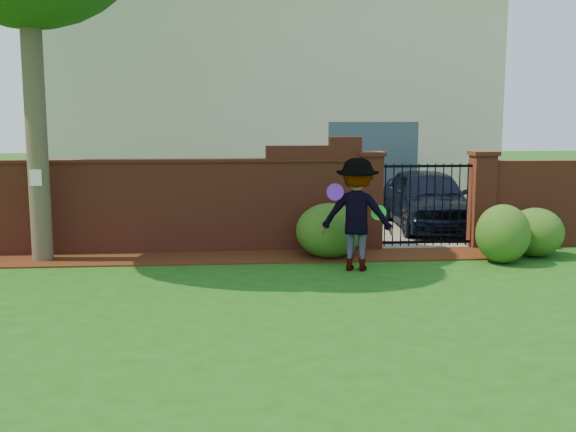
{
  "coord_description": "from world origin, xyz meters",
  "views": [
    {
      "loc": [
        -0.24,
        -8.71,
        2.55
      ],
      "look_at": [
        0.6,
        1.4,
        1.05
      ],
      "focal_mm": 42.29,
      "sensor_mm": 36.0,
      "label": 1
    }
  ],
  "objects": [
    {
      "name": "ground",
      "position": [
        0.0,
        0.0,
        -0.01
      ],
      "size": [
        80.0,
        80.0,
        0.01
      ],
      "primitive_type": "cube",
      "color": "#194D13",
      "rests_on": "ground"
    },
    {
      "name": "house",
      "position": [
        1.0,
        12.0,
        3.16
      ],
      "size": [
        12.4,
        6.4,
        6.3
      ],
      "color": "beige",
      "rests_on": "ground"
    },
    {
      "name": "pillar_right",
      "position": [
        4.6,
        4.0,
        0.96
      ],
      "size": [
        0.5,
        0.5,
        1.88
      ],
      "color": "maroon",
      "rests_on": "ground"
    },
    {
      "name": "pillar_left",
      "position": [
        2.4,
        4.0,
        0.96
      ],
      "size": [
        0.5,
        0.5,
        1.88
      ],
      "color": "maroon",
      "rests_on": "ground"
    },
    {
      "name": "car",
      "position": [
        4.21,
        6.1,
        0.68
      ],
      "size": [
        1.82,
        4.09,
        1.37
      ],
      "primitive_type": "imported",
      "rotation": [
        0.0,
        0.0,
        -0.05
      ],
      "color": "black",
      "rests_on": "ground"
    },
    {
      "name": "shrub_right",
      "position": [
        5.28,
        3.07,
        0.45
      ],
      "size": [
        1.01,
        1.01,
        0.89
      ],
      "primitive_type": "ellipsoid",
      "color": "#1E5018",
      "rests_on": "ground"
    },
    {
      "name": "brick_wall",
      "position": [
        -2.01,
        4.0,
        0.93
      ],
      "size": [
        8.7,
        0.31,
        2.16
      ],
      "color": "maroon",
      "rests_on": "ground"
    },
    {
      "name": "iron_gate",
      "position": [
        3.5,
        4.0,
        0.85
      ],
      "size": [
        1.78,
        0.03,
        1.6
      ],
      "color": "black",
      "rests_on": "ground"
    },
    {
      "name": "frisbee_purple",
      "position": [
        1.44,
        2.18,
        1.32
      ],
      "size": [
        0.29,
        0.12,
        0.28
      ],
      "primitive_type": "cylinder",
      "rotation": [
        1.36,
        0.0,
        -0.14
      ],
      "color": "#6A20C9",
      "rests_on": "man"
    },
    {
      "name": "shrub_left",
      "position": [
        1.51,
        3.26,
        0.5
      ],
      "size": [
        1.22,
        1.22,
        1.0
      ],
      "primitive_type": "ellipsoid",
      "color": "#1E5018",
      "rests_on": "ground"
    },
    {
      "name": "shrub_middle",
      "position": [
        4.46,
        2.57,
        0.52
      ],
      "size": [
        0.94,
        0.94,
        1.03
      ],
      "primitive_type": "ellipsoid",
      "color": "#1E5018",
      "rests_on": "ground"
    },
    {
      "name": "man",
      "position": [
        1.81,
        2.23,
        0.93
      ],
      "size": [
        1.35,
        1.0,
        1.87
      ],
      "primitive_type": "imported",
      "rotation": [
        0.0,
        0.0,
        2.87
      ],
      "color": "gray",
      "rests_on": "ground"
    },
    {
      "name": "paper_notice",
      "position": [
        -3.6,
        3.21,
        1.5
      ],
      "size": [
        0.2,
        0.01,
        0.28
      ],
      "primitive_type": "cube",
      "color": "white",
      "rests_on": "tree"
    },
    {
      "name": "frisbee_green",
      "position": [
        2.16,
        2.13,
        0.98
      ],
      "size": [
        0.26,
        0.11,
        0.25
      ],
      "primitive_type": "cylinder",
      "rotation": [
        1.43,
        0.0,
        -0.2
      ],
      "color": "green",
      "rests_on": "man"
    },
    {
      "name": "driveway",
      "position": [
        3.5,
        8.0,
        0.01
      ],
      "size": [
        3.2,
        8.0,
        0.01
      ],
      "primitive_type": "cube",
      "color": "slate",
      "rests_on": "ground"
    },
    {
      "name": "mulch_bed",
      "position": [
        -0.95,
        3.34,
        0.01
      ],
      "size": [
        11.1,
        1.08,
        0.03
      ],
      "primitive_type": "cube",
      "color": "#3A190A",
      "rests_on": "ground"
    }
  ]
}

